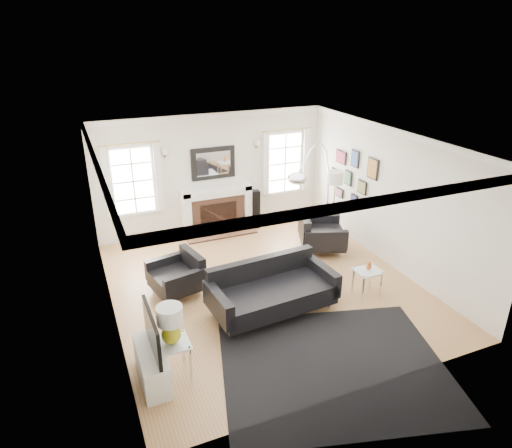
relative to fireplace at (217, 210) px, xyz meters
name	(u,v)px	position (x,y,z in m)	size (l,w,h in m)	color
floor	(264,286)	(0.00, -2.79, -0.54)	(6.00, 6.00, 0.00)	#A37844
back_wall	(213,173)	(0.00, 0.21, 0.86)	(5.50, 0.04, 2.80)	silver
front_wall	(363,305)	(0.00, -5.79, 0.86)	(5.50, 0.04, 2.80)	silver
left_wall	(105,245)	(-2.75, -2.79, 0.86)	(0.04, 6.00, 2.80)	silver
right_wall	(390,198)	(2.75, -2.79, 0.86)	(0.04, 6.00, 2.80)	silver
ceiling	(265,141)	(0.00, -2.79, 2.26)	(5.50, 6.00, 0.02)	white
crown_molding	(265,145)	(0.00, -2.79, 2.20)	(5.50, 6.00, 0.12)	white
fireplace	(217,210)	(0.00, 0.00, 0.00)	(1.70, 0.69, 1.11)	white
mantel_mirror	(213,163)	(0.00, 0.16, 1.11)	(1.05, 0.07, 0.75)	black
window_left	(133,181)	(-1.85, 0.16, 0.92)	(1.24, 0.15, 1.62)	white
window_right	(285,163)	(1.85, 0.16, 0.92)	(1.24, 0.15, 1.62)	white
gallery_wall	(352,174)	(2.72, -1.50, 0.99)	(0.04, 1.73, 1.29)	black
tv_unit	(152,361)	(-2.44, -4.49, -0.21)	(0.35, 1.00, 1.09)	white
area_rug	(333,366)	(0.03, -5.24, -0.54)	(3.22, 2.68, 0.01)	black
sofa	(270,291)	(-0.22, -3.55, -0.16)	(2.24, 1.16, 0.71)	black
armchair_left	(179,276)	(-1.54, -2.38, -0.19)	(1.00, 1.08, 0.63)	black
armchair_right	(319,234)	(1.72, -1.87, -0.15)	(1.22, 1.29, 0.70)	black
coffee_table	(308,274)	(0.70, -3.23, -0.20)	(0.84, 0.84, 0.38)	silver
side_table_left	(173,348)	(-2.14, -4.46, -0.13)	(0.47, 0.47, 0.52)	silver
nesting_table	(368,276)	(1.61, -3.81, -0.14)	(0.47, 0.39, 0.51)	silver
gourd_lamp	(170,322)	(-2.14, -4.46, 0.31)	(0.36, 0.36, 0.58)	gold
orange_vase	(369,266)	(1.61, -3.81, 0.06)	(0.10, 0.10, 0.16)	#B14C16
arc_floor_lamp	(314,195)	(1.45, -2.01, 0.84)	(1.81, 1.67, 2.56)	silver
stick_floor_lamp	(335,181)	(2.20, -1.62, 0.93)	(0.34, 0.34, 1.69)	#A7863A
speaker_tower	(255,209)	(0.93, -0.14, -0.07)	(0.19, 0.19, 0.95)	black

